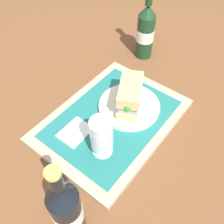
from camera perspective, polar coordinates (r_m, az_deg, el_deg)
ground_plane at (r=0.79m, az=0.00°, el=-2.35°), size 3.00×3.00×0.00m
tray at (r=0.79m, az=0.00°, el=-1.90°), size 0.44×0.32×0.02m
placemat at (r=0.78m, az=0.00°, el=-1.41°), size 0.38×0.27×0.00m
plate at (r=0.80m, az=3.82°, el=1.28°), size 0.19×0.19×0.01m
sandwich at (r=0.76m, az=3.98°, el=3.60°), size 0.14×0.12×0.08m
beer_glass at (r=0.65m, az=-2.29°, el=-5.42°), size 0.06×0.06×0.12m
napkin_folded at (r=0.75m, az=-8.17°, el=-4.44°), size 0.09×0.07×0.01m
beer_bottle at (r=0.56m, az=-10.07°, el=-20.58°), size 0.07×0.07×0.27m
second_bottle at (r=0.99m, az=7.45°, el=17.33°), size 0.07×0.07×0.27m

